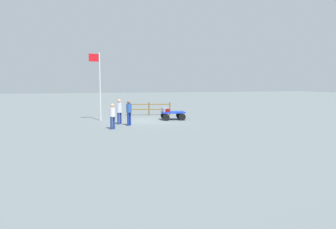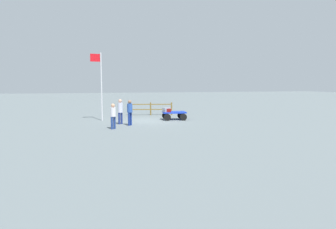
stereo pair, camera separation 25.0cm
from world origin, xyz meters
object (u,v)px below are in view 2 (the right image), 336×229
at_px(suitcase_grey, 167,110).
at_px(worker_supervisor, 130,111).
at_px(luggage_cart, 174,114).
at_px(suitcase_tan, 168,110).
at_px(flagpole, 100,81).
at_px(worker_trailing, 113,114).
at_px(worker_lead, 120,110).

bearing_deg(suitcase_grey, worker_supervisor, 36.79).
bearing_deg(suitcase_grey, luggage_cart, -170.48).
bearing_deg(suitcase_tan, worker_supervisor, 35.00).
distance_m(suitcase_tan, worker_supervisor, 3.83).
height_order(suitcase_grey, flagpole, flagpole).
distance_m(suitcase_tan, suitcase_grey, 0.12).
bearing_deg(luggage_cart, worker_supervisor, 33.16).
bearing_deg(suitcase_tan, worker_trailing, 39.37).
xyz_separation_m(worker_lead, flagpole, (1.24, -2.34, 1.93)).
distance_m(worker_lead, worker_supervisor, 0.98).
bearing_deg(worker_supervisor, luggage_cart, -146.84).
xyz_separation_m(luggage_cart, suitcase_grey, (0.59, 0.10, 0.33)).
xyz_separation_m(luggage_cart, worker_lead, (4.20, 1.58, 0.55)).
distance_m(suitcase_tan, flagpole, 5.48).
height_order(worker_trailing, flagpole, flagpole).
relative_size(luggage_cart, suitcase_tan, 3.64).
xyz_separation_m(worker_trailing, worker_supervisor, (-1.17, -1.34, 0.09)).
bearing_deg(worker_supervisor, flagpole, -60.13).
bearing_deg(suitcase_grey, worker_lead, 22.31).
relative_size(luggage_cart, worker_trailing, 1.18).
bearing_deg(suitcase_tan, worker_lead, 20.68).
height_order(suitcase_tan, worker_supervisor, worker_supervisor).
distance_m(luggage_cart, worker_trailing, 6.10).
xyz_separation_m(luggage_cart, flagpole, (5.44, -0.76, 2.48)).
height_order(luggage_cart, worker_supervisor, worker_supervisor).
distance_m(luggage_cart, suitcase_grey, 0.68).
xyz_separation_m(luggage_cart, worker_trailing, (4.81, 3.72, 0.46)).
relative_size(suitcase_grey, worker_supervisor, 0.38).
relative_size(worker_lead, worker_supervisor, 1.02).
bearing_deg(worker_lead, suitcase_tan, -159.32).
bearing_deg(luggage_cart, worker_lead, 20.61).
relative_size(luggage_cart, flagpole, 0.37).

